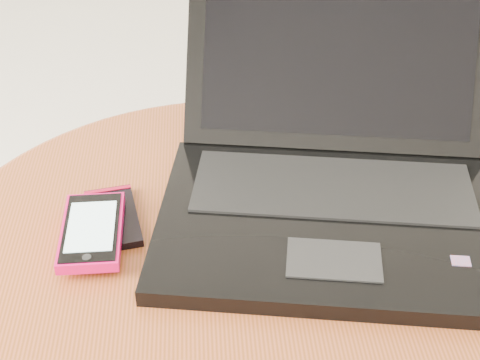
{
  "coord_description": "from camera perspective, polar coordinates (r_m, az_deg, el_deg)",
  "views": [
    {
      "loc": [
        0.05,
        -0.58,
        1.02
      ],
      "look_at": [
        0.09,
        0.01,
        0.58
      ],
      "focal_mm": 53.21,
      "sensor_mm": 36.0,
      "label": 1
    }
  ],
  "objects": [
    {
      "name": "table",
      "position": [
        0.82,
        -0.97,
        -11.63
      ],
      "size": [
        0.66,
        0.66,
        0.52
      ],
      "color": "brown",
      "rests_on": "ground"
    },
    {
      "name": "laptop",
      "position": [
        0.79,
        7.57,
        0.72
      ],
      "size": [
        0.42,
        0.43,
        0.22
      ],
      "color": "black",
      "rests_on": "table"
    },
    {
      "name": "phone_black",
      "position": [
        0.79,
        -10.18,
        -2.99
      ],
      "size": [
        0.07,
        0.11,
        0.01
      ],
      "color": "black",
      "rests_on": "table"
    },
    {
      "name": "phone_pink",
      "position": [
        0.76,
        -11.8,
        -4.01
      ],
      "size": [
        0.06,
        0.12,
        0.01
      ],
      "color": "#CF0951",
      "rests_on": "phone_black"
    }
  ]
}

